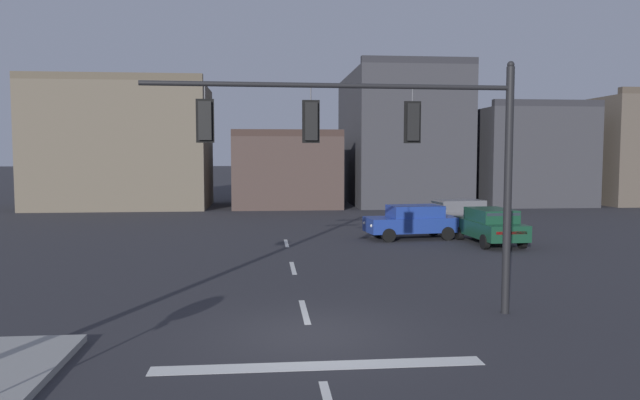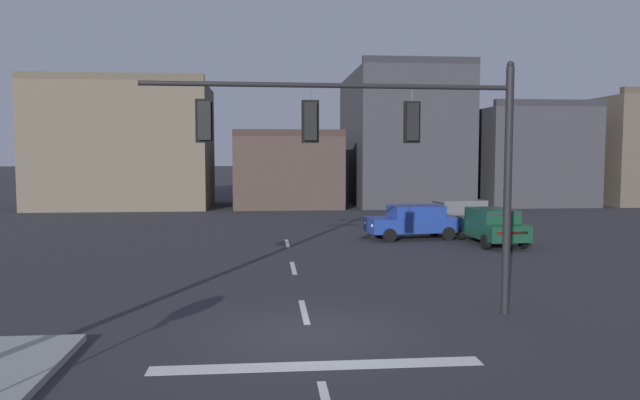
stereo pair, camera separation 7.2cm
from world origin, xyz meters
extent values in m
plane|color=#2B2B30|center=(0.00, 0.00, 0.00)|extent=(400.00, 400.00, 0.00)
cube|color=silver|center=(0.00, -2.00, 0.00)|extent=(6.40, 0.50, 0.01)
cube|color=silver|center=(0.00, 2.00, 0.00)|extent=(0.16, 2.40, 0.01)
cube|color=silver|center=(0.00, 8.00, 0.00)|extent=(0.16, 2.40, 0.01)
cube|color=silver|center=(0.00, 14.00, 0.00)|extent=(0.16, 2.40, 0.01)
cylinder|color=black|center=(5.09, 1.38, 3.10)|extent=(0.20, 0.20, 6.21)
cylinder|color=black|center=(0.61, 1.26, 5.69)|extent=(8.97, 0.38, 0.12)
sphere|color=black|center=(5.09, 1.38, 6.26)|extent=(0.18, 0.18, 0.18)
cylinder|color=#56565B|center=(2.60, 1.31, 5.45)|extent=(0.03, 0.03, 0.35)
cube|color=black|center=(2.60, 1.31, 4.83)|extent=(0.31, 0.25, 0.90)
sphere|color=red|center=(2.60, 1.44, 5.11)|extent=(0.20, 0.20, 0.20)
sphere|color=#2D2314|center=(2.60, 1.44, 4.83)|extent=(0.20, 0.20, 0.20)
sphere|color=black|center=(2.60, 1.44, 4.54)|extent=(0.20, 0.20, 0.20)
cube|color=black|center=(2.60, 1.29, 4.83)|extent=(0.42, 0.04, 1.02)
cylinder|color=#56565B|center=(0.11, 1.24, 5.45)|extent=(0.03, 0.03, 0.35)
cube|color=black|center=(0.11, 1.24, 4.83)|extent=(0.31, 0.25, 0.90)
sphere|color=red|center=(0.11, 1.37, 5.11)|extent=(0.20, 0.20, 0.20)
sphere|color=#2D2314|center=(0.11, 1.37, 4.83)|extent=(0.20, 0.20, 0.20)
sphere|color=black|center=(0.11, 1.37, 4.54)|extent=(0.20, 0.20, 0.20)
cube|color=black|center=(0.11, 1.22, 4.83)|extent=(0.42, 0.04, 1.02)
cylinder|color=#56565B|center=(-2.38, 1.17, 5.45)|extent=(0.03, 0.03, 0.35)
cube|color=black|center=(-2.38, 1.17, 4.83)|extent=(0.31, 0.25, 0.90)
sphere|color=red|center=(-2.38, 1.30, 5.11)|extent=(0.20, 0.20, 0.20)
sphere|color=#2D2314|center=(-2.38, 1.30, 4.83)|extent=(0.20, 0.20, 0.20)
sphere|color=black|center=(-2.38, 1.30, 4.54)|extent=(0.20, 0.20, 0.20)
cube|color=black|center=(-2.38, 1.15, 4.83)|extent=(0.42, 0.04, 1.02)
cube|color=#143D28|center=(9.14, 12.98, 0.70)|extent=(2.03, 4.49, 0.70)
cube|color=#143D28|center=(9.14, 12.83, 1.33)|extent=(1.73, 2.55, 0.56)
cube|color=#2D3842|center=(9.10, 13.59, 1.31)|extent=(1.53, 0.33, 0.47)
cube|color=#2D3842|center=(9.21, 11.66, 1.31)|extent=(1.53, 0.30, 0.46)
cylinder|color=black|center=(8.21, 14.38, 0.32)|extent=(0.25, 0.65, 0.64)
cylinder|color=black|center=(9.91, 14.47, 0.32)|extent=(0.25, 0.65, 0.64)
cylinder|color=black|center=(8.36, 11.48, 0.32)|extent=(0.25, 0.65, 0.64)
cylinder|color=black|center=(10.06, 11.57, 0.32)|extent=(0.25, 0.65, 0.64)
sphere|color=silver|center=(8.44, 15.12, 0.75)|extent=(0.16, 0.16, 0.16)
sphere|color=silver|center=(9.60, 15.19, 0.75)|extent=(0.16, 0.16, 0.16)
cube|color=maroon|center=(9.25, 10.80, 0.78)|extent=(1.37, 0.11, 0.12)
cube|color=navy|center=(6.05, 14.94, 0.70)|extent=(4.58, 2.30, 0.70)
cube|color=navy|center=(6.20, 14.96, 1.33)|extent=(2.63, 1.88, 0.56)
cube|color=#2D3842|center=(5.44, 14.87, 1.31)|extent=(0.42, 1.54, 0.47)
cube|color=#2D3842|center=(7.36, 15.10, 1.31)|extent=(0.39, 1.53, 0.46)
cylinder|color=black|center=(4.71, 13.93, 0.32)|extent=(0.66, 0.29, 0.64)
cylinder|color=black|center=(4.51, 15.62, 0.32)|extent=(0.66, 0.29, 0.64)
cylinder|color=black|center=(7.60, 14.27, 0.32)|extent=(0.66, 0.29, 0.64)
cylinder|color=black|center=(7.40, 15.96, 0.32)|extent=(0.66, 0.29, 0.64)
sphere|color=silver|center=(3.96, 14.11, 0.75)|extent=(0.16, 0.16, 0.16)
sphere|color=silver|center=(3.82, 15.26, 0.75)|extent=(0.16, 0.16, 0.16)
cube|color=maroon|center=(8.22, 15.20, 0.78)|extent=(0.20, 1.36, 0.12)
cube|color=slate|center=(9.56, 18.15, 0.70)|extent=(4.58, 2.31, 0.70)
cube|color=slate|center=(9.41, 18.14, 1.33)|extent=(2.64, 1.88, 0.56)
cube|color=#2D3842|center=(10.17, 18.23, 1.31)|extent=(0.43, 1.54, 0.47)
cube|color=#2D3842|center=(8.25, 18.00, 1.31)|extent=(0.40, 1.54, 0.46)
cylinder|color=black|center=(10.90, 19.17, 0.32)|extent=(0.66, 0.29, 0.64)
cylinder|color=black|center=(11.11, 17.48, 0.32)|extent=(0.66, 0.29, 0.64)
cylinder|color=black|center=(8.02, 18.83, 0.32)|extent=(0.66, 0.29, 0.64)
cylinder|color=black|center=(8.22, 17.14, 0.32)|extent=(0.66, 0.29, 0.64)
sphere|color=silver|center=(11.66, 18.98, 0.75)|extent=(0.16, 0.16, 0.16)
sphere|color=silver|center=(11.80, 17.84, 0.75)|extent=(0.16, 0.16, 0.16)
cube|color=maroon|center=(7.40, 17.89, 0.78)|extent=(0.20, 1.36, 0.12)
cube|color=#665B4C|center=(-11.67, 33.95, 4.60)|extent=(12.90, 8.01, 9.20)
cube|color=brown|center=(-11.67, 30.24, 9.45)|extent=(12.90, 0.60, 0.50)
cube|color=#473833|center=(0.75, 34.51, 2.67)|extent=(8.10, 9.14, 5.33)
cube|color=#3A2B26|center=(0.75, 30.24, 5.58)|extent=(8.10, 0.60, 0.50)
cube|color=#38383D|center=(10.36, 36.63, 5.31)|extent=(8.61, 13.37, 10.61)
cube|color=#2B2B30|center=(10.36, 30.24, 10.86)|extent=(8.61, 0.60, 0.50)
cube|color=#38383D|center=(20.18, 36.31, 3.80)|extent=(8.49, 12.72, 7.61)
cube|color=#2B2B30|center=(20.18, 30.24, 7.86)|extent=(8.49, 0.60, 0.50)
camera|label=1|loc=(-1.04, -13.20, 4.04)|focal=33.81mm
camera|label=2|loc=(-0.96, -13.21, 4.04)|focal=33.81mm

